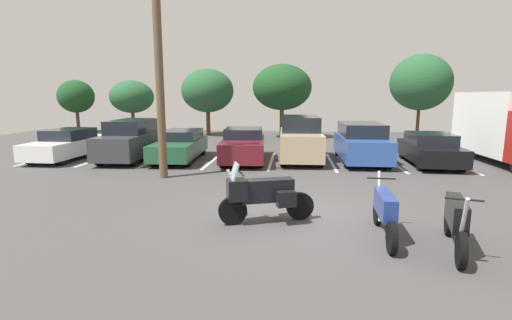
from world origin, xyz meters
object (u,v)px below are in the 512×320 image
Objects in this scene: car_white at (68,144)px; car_charcoal at (131,140)px; motorcycle_touring at (263,194)px; car_green at (180,145)px; box_truck at (512,127)px; car_black at (430,149)px; motorcycle_second at (456,220)px; car_blue at (361,142)px; utility_pole at (159,70)px; car_maroon at (244,145)px; motorcycle_third at (385,211)px; car_tan at (300,139)px.

car_white is 1.01× the size of car_charcoal.
car_charcoal is at bearing 129.95° from motorcycle_touring.
box_truck is at bearing 1.76° from car_green.
car_charcoal is at bearing 1.53° from car_white.
motorcycle_touring reaches higher than car_black.
car_blue is at bearing 90.48° from motorcycle_second.
box_truck is 0.91× the size of utility_pole.
car_maroon reaches higher than motorcycle_touring.
motorcycle_second is 0.52× the size of car_black.
car_maroon is 1.05× the size of car_blue.
car_white is 16.60m from car_black.
motorcycle_third is 9.74m from car_black.
car_maroon is 0.73× the size of box_truck.
motorcycle_third is 0.46× the size of car_maroon.
car_charcoal is 1.08× the size of car_black.
utility_pole is (0.54, -3.84, 3.18)m from car_green.
utility_pole is at bearing -82.04° from car_green.
box_truck reaches higher than car_white.
car_white is (-13.81, 9.34, 0.08)m from motorcycle_second.
car_blue reaches higher than car_green.
car_blue is at bearing 2.10° from car_white.
car_blue is (-0.08, 9.85, 0.27)m from motorcycle_second.
car_black is 0.65× the size of box_truck.
car_blue reaches higher than motorcycle_touring.
car_blue is 1.08× the size of car_black.
motorcycle_touring reaches higher than motorcycle_third.
motorcycle_second is (3.85, -1.22, -0.09)m from motorcycle_touring.
motorcycle_touring is at bearing -139.34° from box_truck.
motorcycle_second is at bearing -17.62° from motorcycle_touring.
car_white is 1.05× the size of car_tan.
motorcycle_third is 0.31× the size of utility_pole.
car_charcoal is at bearing -177.73° from car_blue.
car_white is at bearing 148.56° from utility_pole.
motorcycle_second is 0.48× the size of car_charcoal.
car_charcoal reaches higher than car_blue.
car_black is (5.61, -0.51, -0.33)m from car_tan.
car_green is 5.01m from utility_pole.
car_green is at bearing 97.96° from utility_pole.
motorcycle_second is at bearing -60.57° from car_maroon.
motorcycle_touring reaches higher than car_green.
car_green is at bearing 3.19° from car_charcoal.
motorcycle_second is at bearing -41.32° from car_charcoal.
car_blue is 0.63× the size of utility_pole.
car_black is at bearing -5.17° from car_tan.
car_maroon is at bearing 100.63° from motorcycle_touring.
motorcycle_touring is 0.47× the size of car_white.
car_blue is at bearing 83.05° from motorcycle_third.
motorcycle_third is at bearing -128.76° from box_truck.
car_white is at bearing -176.93° from car_tan.
motorcycle_touring is 6.82m from utility_pole.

